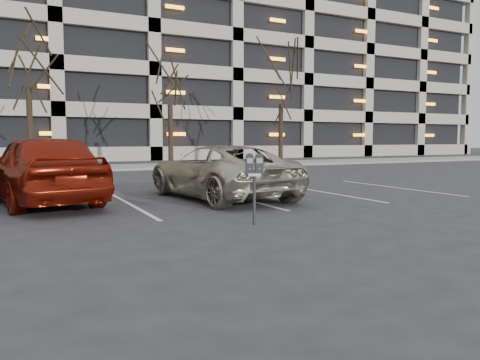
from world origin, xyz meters
TOP-DOWN VIEW (x-y plane):
  - ground at (0.00, 0.00)m, footprint 140.00×140.00m
  - sidewalk at (0.00, 16.00)m, footprint 80.00×4.00m
  - stall_lines at (-1.40, 2.30)m, footprint 16.90×5.20m
  - parking_garage at (12.00, 33.84)m, footprint 52.00×20.00m
  - tree_b at (-3.00, 16.00)m, footprint 3.92×3.92m
  - tree_c at (4.00, 16.00)m, footprint 3.32×3.32m
  - tree_d at (11.00, 16.00)m, footprint 3.57×3.57m
  - parking_meter at (0.01, -1.37)m, footprint 0.34×0.23m
  - suv_silver at (0.97, 2.39)m, footprint 2.76×5.14m
  - car_red at (-3.21, 3.15)m, footprint 2.77×5.17m

SIDE VIEW (x-z plane):
  - ground at x=0.00m, z-range 0.00..0.00m
  - stall_lines at x=-1.40m, z-range 0.00..0.01m
  - sidewalk at x=0.00m, z-range 0.00..0.12m
  - suv_silver at x=0.97m, z-range 0.00..1.38m
  - car_red at x=-3.21m, z-range 0.00..1.67m
  - parking_meter at x=0.01m, z-range 0.33..1.58m
  - tree_c at x=4.00m, z-range 1.67..9.21m
  - tree_d at x=11.00m, z-range 1.80..9.91m
  - tree_b at x=-3.00m, z-range 1.99..10.89m
  - parking_garage at x=12.00m, z-range -0.24..18.76m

